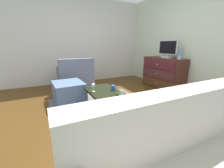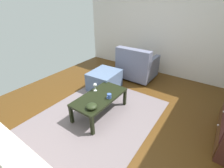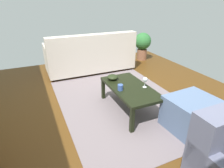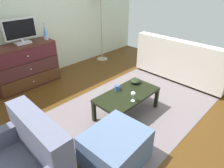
# 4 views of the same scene
# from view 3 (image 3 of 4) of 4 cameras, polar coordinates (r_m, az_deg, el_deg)

# --- Properties ---
(ground_plane) EXTENTS (5.50, 4.82, 0.05)m
(ground_plane) POSITION_cam_3_polar(r_m,az_deg,el_deg) (2.94, 1.25, -8.67)
(ground_plane) COLOR #4F3011
(area_rug) EXTENTS (2.60, 1.90, 0.01)m
(area_rug) POSITION_cam_3_polar(r_m,az_deg,el_deg) (3.15, 3.00, -5.58)
(area_rug) COLOR slate
(area_rug) RESTS_ON ground_plane
(coffee_table) EXTENTS (1.04, 0.53, 0.38)m
(coffee_table) POSITION_cam_3_polar(r_m,az_deg,el_deg) (2.84, 5.42, -1.67)
(coffee_table) COLOR black
(coffee_table) RESTS_ON ground_plane
(wine_glass) EXTENTS (0.07, 0.07, 0.16)m
(wine_glass) POSITION_cam_3_polar(r_m,az_deg,el_deg) (2.79, 9.82, 1.23)
(wine_glass) COLOR silver
(wine_glass) RESTS_ON coffee_table
(mug) EXTENTS (0.11, 0.08, 0.08)m
(mug) POSITION_cam_3_polar(r_m,az_deg,el_deg) (2.69, 2.48, -1.00)
(mug) COLOR #3958A3
(mug) RESTS_ON coffee_table
(bowl_decorative) EXTENTS (0.18, 0.18, 0.08)m
(bowl_decorative) POSITION_cam_3_polar(r_m,az_deg,el_deg) (3.04, 0.17, 2.06)
(bowl_decorative) COLOR black
(bowl_decorative) RESTS_ON coffee_table
(couch_large) EXTENTS (0.85, 1.93, 0.88)m
(couch_large) POSITION_cam_3_polar(r_m,az_deg,el_deg) (4.43, -6.48, 8.19)
(couch_large) COLOR #332319
(couch_large) RESTS_ON ground_plane
(ottoman) EXTENTS (0.73, 0.64, 0.43)m
(ottoman) POSITION_cam_3_polar(r_m,az_deg,el_deg) (2.66, 23.75, -8.92)
(ottoman) COLOR slate
(ottoman) RESTS_ON ground_plane
(potted_plant) EXTENTS (0.44, 0.44, 0.72)m
(potted_plant) POSITION_cam_3_polar(r_m,az_deg,el_deg) (5.28, 9.07, 11.77)
(potted_plant) COLOR brown
(potted_plant) RESTS_ON ground_plane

